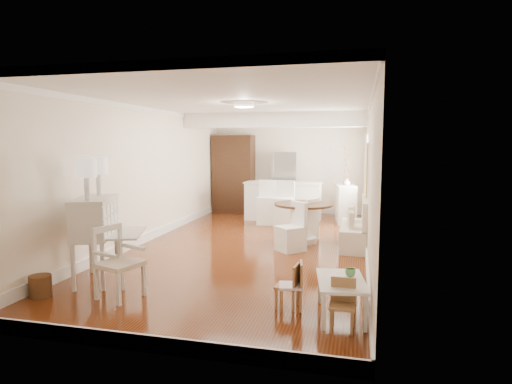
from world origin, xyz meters
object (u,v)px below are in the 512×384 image
at_px(dining_table, 303,223).
at_px(breakfast_counter, 283,201).
at_px(gustavian_armchair, 120,263).
at_px(wicker_basket, 40,286).
at_px(kids_table, 341,298).
at_px(slip_chair_far, 305,219).
at_px(bar_stool_left, 266,202).
at_px(secretary_bureau, 96,240).
at_px(bar_stool_right, 284,204).
at_px(fridge, 296,184).
at_px(sideboard, 345,204).
at_px(kids_chair_b, 291,285).
at_px(kids_chair_c, 342,305).
at_px(pantry_cabinet, 234,174).
at_px(slip_chair_near, 290,227).
at_px(kids_chair_a, 287,285).

bearing_deg(dining_table, breakfast_counter, 109.22).
height_order(gustavian_armchair, wicker_basket, gustavian_armchair).
bearing_deg(kids_table, wicker_basket, -175.97).
distance_m(slip_chair_far, bar_stool_left, 1.94).
height_order(secretary_bureau, bar_stool_right, secretary_bureau).
height_order(fridge, sideboard, fridge).
relative_size(wicker_basket, bar_stool_right, 0.26).
bearing_deg(bar_stool_left, secretary_bureau, -110.51).
bearing_deg(wicker_basket, kids_chair_b, 6.55).
distance_m(kids_chair_c, bar_stool_right, 6.02).
height_order(kids_chair_b, pantry_cabinet, pantry_cabinet).
bearing_deg(bar_stool_left, wicker_basket, -111.66).
height_order(secretary_bureau, wicker_basket, secretary_bureau).
xyz_separation_m(slip_chair_near, slip_chair_far, (0.15, 1.05, -0.02)).
bearing_deg(kids_chair_c, slip_chair_near, 109.62).
relative_size(wicker_basket, kids_chair_c, 0.51).
bearing_deg(kids_chair_c, bar_stool_right, 107.37).
xyz_separation_m(gustavian_armchair, pantry_cabinet, (-0.62, 7.37, 0.67)).
height_order(kids_table, dining_table, dining_table).
xyz_separation_m(breakfast_counter, bar_stool_right, (0.17, -0.85, 0.05)).
distance_m(secretary_bureau, wicker_basket, 0.97).
height_order(gustavian_armchair, breakfast_counter, breakfast_counter).
relative_size(kids_chair_b, sideboard, 0.59).
distance_m(kids_table, slip_chair_far, 4.14).
distance_m(kids_table, slip_chair_near, 3.17).
xyz_separation_m(secretary_bureau, dining_table, (2.67, 3.25, -0.22)).
relative_size(kids_chair_a, breakfast_counter, 0.28).
bearing_deg(slip_chair_near, fridge, 142.58).
bearing_deg(wicker_basket, slip_chair_far, 54.92).
xyz_separation_m(secretary_bureau, kids_chair_b, (2.99, -0.37, -0.33)).
bearing_deg(gustavian_armchair, dining_table, -9.66).
bearing_deg(pantry_cabinet, fridge, -0.90).
bearing_deg(breakfast_counter, pantry_cabinet, 147.57).
distance_m(kids_chair_b, bar_stool_right, 5.38).
bearing_deg(gustavian_armchair, slip_chair_near, -13.13).
height_order(slip_chair_far, bar_stool_left, bar_stool_left).
bearing_deg(slip_chair_far, kids_chair_a, 33.25).
distance_m(dining_table, bar_stool_left, 2.18).
height_order(dining_table, pantry_cabinet, pantry_cabinet).
bearing_deg(kids_table, pantry_cabinet, 115.57).
height_order(wicker_basket, sideboard, sideboard).
relative_size(dining_table, slip_chair_far, 1.34).
distance_m(dining_table, slip_chair_far, 0.29).
bearing_deg(secretary_bureau, breakfast_counter, 52.98).
bearing_deg(dining_table, wicker_basket, -126.99).
bearing_deg(dining_table, kids_chair_b, -85.04).
relative_size(secretary_bureau, bar_stool_left, 1.13).
distance_m(kids_chair_c, dining_table, 4.24).
bearing_deg(pantry_cabinet, slip_chair_far, -52.01).
bearing_deg(fridge, kids_chair_c, -78.00).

